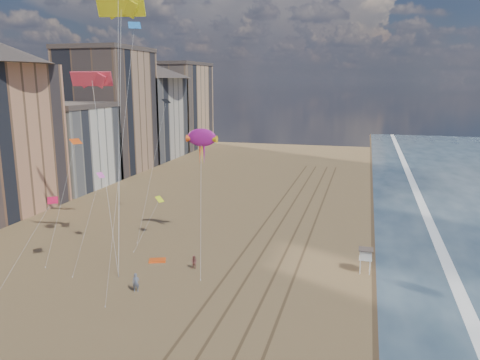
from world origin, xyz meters
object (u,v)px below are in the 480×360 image
grounded_kite (157,260)px  show_kite (202,138)px  kite_flyer_b (194,262)px  kite_flyer_a (136,283)px  lifeguard_stand (366,254)px

grounded_kite → show_kite: show_kite is taller
show_kite → kite_flyer_b: show_kite is taller
kite_flyer_a → kite_flyer_b: 8.04m
show_kite → kite_flyer_b: bearing=-77.0°
show_kite → kite_flyer_b: size_ratio=11.46×
grounded_kite → show_kite: size_ratio=0.11×
lifeguard_stand → show_kite: (-21.18, 5.20, 11.89)m
grounded_kite → kite_flyer_b: (5.11, -1.01, 0.69)m
show_kite → kite_flyer_a: (-1.56, -16.33, -13.10)m
lifeguard_stand → grounded_kite: bearing=-173.0°
grounded_kite → kite_flyer_b: kite_flyer_b is taller
lifeguard_stand → show_kite: 24.83m
kite_flyer_a → kite_flyer_b: kite_flyer_a is taller
lifeguard_stand → grounded_kite: (-24.16, -2.98, -2.08)m
lifeguard_stand → kite_flyer_a: 25.34m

